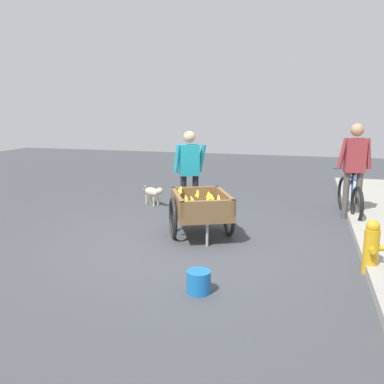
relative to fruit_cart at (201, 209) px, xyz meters
name	(u,v)px	position (x,y,z in m)	size (l,w,h in m)	color
ground_plane	(186,243)	(0.39, -0.14, -0.44)	(24.00, 24.00, 0.00)	#3D3F44
fruit_cart	(201,209)	(0.00, 0.00, 0.00)	(1.82, 1.39, 0.74)	brown
vendor_person	(189,167)	(-1.03, -0.49, 0.50)	(0.33, 0.55, 1.58)	black
bicycle	(350,198)	(-1.91, 2.33, -0.09)	(1.65, 0.46, 0.85)	black
cyclist_person	(355,162)	(-1.76, 2.35, 0.60)	(0.25, 0.59, 1.71)	#4C4742
dog	(153,192)	(-1.76, -1.48, -0.17)	(0.42, 0.58, 0.40)	beige
fire_hydrant	(371,247)	(0.85, 2.34, -0.10)	(0.25, 0.25, 0.67)	gold
plastic_bucket	(199,282)	(1.93, 0.48, -0.31)	(0.27, 0.27, 0.25)	#1966B2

